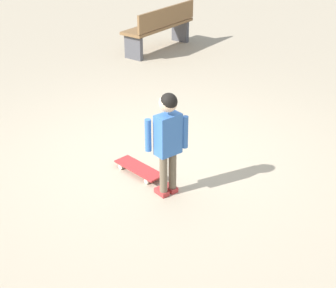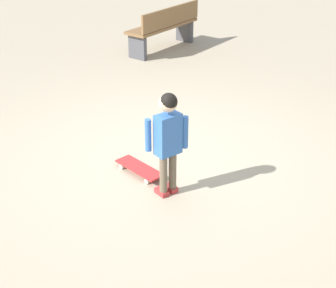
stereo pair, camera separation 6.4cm
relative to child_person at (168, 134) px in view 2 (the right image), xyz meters
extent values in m
plane|color=tan|center=(-0.49, 0.57, -0.66)|extent=(50.00, 50.00, 0.00)
cylinder|color=brown|center=(-0.01, -0.05, -0.42)|extent=(0.08, 0.08, 0.42)
cube|color=#B73333|center=(-0.04, -0.04, -0.63)|extent=(0.17, 0.12, 0.05)
cylinder|color=brown|center=(0.02, 0.05, -0.42)|extent=(0.08, 0.08, 0.42)
cube|color=#B73333|center=(-0.01, 0.06, -0.63)|extent=(0.17, 0.12, 0.05)
cube|color=#386BB7|center=(0.00, 0.00, -0.01)|extent=(0.20, 0.27, 0.40)
cylinder|color=#386BB7|center=(-0.14, -0.12, -0.01)|extent=(0.06, 0.06, 0.32)
cylinder|color=#386BB7|center=(0.10, 0.13, -0.01)|extent=(0.06, 0.06, 0.32)
sphere|color=beige|center=(0.00, 0.00, 0.31)|extent=(0.17, 0.17, 0.17)
sphere|color=black|center=(0.01, 0.00, 0.32)|extent=(0.16, 0.16, 0.16)
cube|color=#B22D2D|center=(-0.47, 0.14, -0.59)|extent=(0.61, 0.30, 0.02)
cube|color=#B7B7BC|center=(-0.67, 0.18, -0.61)|extent=(0.05, 0.11, 0.02)
cube|color=#B7B7BC|center=(-0.27, 0.10, -0.61)|extent=(0.05, 0.11, 0.02)
cylinder|color=beige|center=(-0.68, 0.11, -0.63)|extent=(0.06, 0.04, 0.06)
cylinder|color=beige|center=(-0.66, 0.26, -0.63)|extent=(0.06, 0.04, 0.06)
cylinder|color=beige|center=(-0.28, 0.03, -0.63)|extent=(0.06, 0.04, 0.06)
cylinder|color=beige|center=(-0.25, 0.18, -0.63)|extent=(0.06, 0.04, 0.06)
cube|color=brown|center=(-2.90, 3.88, -0.22)|extent=(0.49, 1.61, 0.05)
cube|color=brown|center=(-2.70, 3.88, -0.02)|extent=(0.09, 1.60, 0.32)
cube|color=#4C4C51|center=(-2.87, 4.58, -0.46)|extent=(0.35, 0.09, 0.39)
cube|color=#4C4C51|center=(-2.92, 3.18, -0.46)|extent=(0.35, 0.09, 0.39)
camera|label=1|loc=(2.35, -3.40, 2.04)|focal=53.33mm
camera|label=2|loc=(2.40, -3.36, 2.04)|focal=53.33mm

